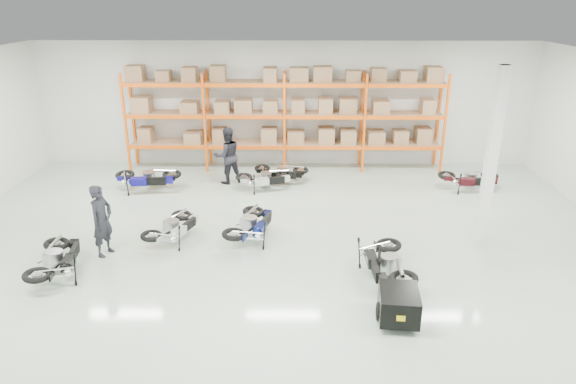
{
  "coord_description": "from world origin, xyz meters",
  "views": [
    {
      "loc": [
        0.39,
        -11.59,
        6.0
      ],
      "look_at": [
        0.2,
        1.11,
        1.1
      ],
      "focal_mm": 32.0,
      "sensor_mm": 36.0,
      "label": 1
    }
  ],
  "objects_px": {
    "moto_back_b": "(265,175)",
    "moto_back_a": "(147,174)",
    "moto_blue_centre": "(252,220)",
    "moto_black_far_left": "(57,254)",
    "trailer": "(399,304)",
    "person_back": "(227,156)",
    "moto_back_d": "(470,175)",
    "moto_silver_left": "(174,223)",
    "person_left": "(102,221)",
    "moto_touring_right": "(386,257)",
    "moto_back_c": "(280,169)"
  },
  "relations": [
    {
      "from": "moto_back_b",
      "to": "moto_back_a",
      "type": "bearing_deg",
      "value": 77.9
    },
    {
      "from": "moto_blue_centre",
      "to": "moto_black_far_left",
      "type": "relative_size",
      "value": 1.0
    },
    {
      "from": "trailer",
      "to": "moto_back_b",
      "type": "bearing_deg",
      "value": 118.22
    },
    {
      "from": "moto_back_a",
      "to": "person_back",
      "type": "xyz_separation_m",
      "value": [
        2.54,
        0.79,
        0.4
      ]
    },
    {
      "from": "moto_back_d",
      "to": "trailer",
      "type": "bearing_deg",
      "value": 153.48
    },
    {
      "from": "moto_black_far_left",
      "to": "moto_back_b",
      "type": "bearing_deg",
      "value": -136.43
    },
    {
      "from": "moto_silver_left",
      "to": "moto_back_d",
      "type": "xyz_separation_m",
      "value": [
        8.83,
        3.86,
        0.02
      ]
    },
    {
      "from": "moto_black_far_left",
      "to": "moto_silver_left",
      "type": "bearing_deg",
      "value": -149.65
    },
    {
      "from": "moto_black_far_left",
      "to": "person_left",
      "type": "xyz_separation_m",
      "value": [
        0.69,
        1.05,
        0.36
      ]
    },
    {
      "from": "moto_back_b",
      "to": "person_back",
      "type": "distance_m",
      "value": 1.51
    },
    {
      "from": "moto_back_d",
      "to": "moto_silver_left",
      "type": "bearing_deg",
      "value": 113.82
    },
    {
      "from": "moto_silver_left",
      "to": "moto_black_far_left",
      "type": "relative_size",
      "value": 0.92
    },
    {
      "from": "person_left",
      "to": "person_back",
      "type": "xyz_separation_m",
      "value": [
        2.38,
        5.2,
        0.06
      ]
    },
    {
      "from": "moto_touring_right",
      "to": "moto_blue_centre",
      "type": "bearing_deg",
      "value": 145.3
    },
    {
      "from": "moto_silver_left",
      "to": "moto_touring_right",
      "type": "height_order",
      "value": "moto_touring_right"
    },
    {
      "from": "moto_back_c",
      "to": "moto_blue_centre",
      "type": "bearing_deg",
      "value": -179.87
    },
    {
      "from": "moto_touring_right",
      "to": "moto_back_a",
      "type": "distance_m",
      "value": 8.79
    },
    {
      "from": "moto_silver_left",
      "to": "person_back",
      "type": "bearing_deg",
      "value": -79.89
    },
    {
      "from": "moto_blue_centre",
      "to": "moto_back_b",
      "type": "distance_m",
      "value": 3.69
    },
    {
      "from": "moto_silver_left",
      "to": "person_left",
      "type": "relative_size",
      "value": 0.9
    },
    {
      "from": "moto_black_far_left",
      "to": "person_back",
      "type": "bearing_deg",
      "value": -124.74
    },
    {
      "from": "moto_back_c",
      "to": "person_left",
      "type": "relative_size",
      "value": 0.89
    },
    {
      "from": "moto_black_far_left",
      "to": "moto_touring_right",
      "type": "relative_size",
      "value": 0.97
    },
    {
      "from": "moto_back_a",
      "to": "moto_blue_centre",
      "type": "bearing_deg",
      "value": -135.98
    },
    {
      "from": "moto_blue_centre",
      "to": "trailer",
      "type": "height_order",
      "value": "moto_blue_centre"
    },
    {
      "from": "moto_back_b",
      "to": "moto_blue_centre",
      "type": "bearing_deg",
      "value": 163.34
    },
    {
      "from": "trailer",
      "to": "moto_back_c",
      "type": "height_order",
      "value": "moto_back_c"
    },
    {
      "from": "trailer",
      "to": "moto_back_b",
      "type": "height_order",
      "value": "moto_back_b"
    },
    {
      "from": "moto_back_c",
      "to": "moto_back_a",
      "type": "bearing_deg",
      "value": 109.1
    },
    {
      "from": "moto_back_c",
      "to": "moto_back_d",
      "type": "relative_size",
      "value": 0.95
    },
    {
      "from": "moto_back_c",
      "to": "moto_back_b",
      "type": "bearing_deg",
      "value": 152.95
    },
    {
      "from": "person_left",
      "to": "person_back",
      "type": "relative_size",
      "value": 0.94
    },
    {
      "from": "moto_blue_centre",
      "to": "moto_back_d",
      "type": "bearing_deg",
      "value": -136.61
    },
    {
      "from": "person_left",
      "to": "moto_back_a",
      "type": "bearing_deg",
      "value": 20.88
    },
    {
      "from": "moto_silver_left",
      "to": "person_left",
      "type": "xyz_separation_m",
      "value": [
        -1.54,
        -0.75,
        0.4
      ]
    },
    {
      "from": "trailer",
      "to": "person_back",
      "type": "xyz_separation_m",
      "value": [
        -4.3,
        7.9,
        0.57
      ]
    },
    {
      "from": "moto_blue_centre",
      "to": "person_back",
      "type": "height_order",
      "value": "person_back"
    },
    {
      "from": "moto_back_a",
      "to": "moto_back_b",
      "type": "distance_m",
      "value": 3.84
    },
    {
      "from": "moto_blue_centre",
      "to": "moto_touring_right",
      "type": "relative_size",
      "value": 0.97
    },
    {
      "from": "moto_touring_right",
      "to": "person_left",
      "type": "distance_m",
      "value": 6.79
    },
    {
      "from": "moto_black_far_left",
      "to": "moto_back_a",
      "type": "height_order",
      "value": "moto_back_a"
    },
    {
      "from": "moto_back_d",
      "to": "moto_back_b",
      "type": "bearing_deg",
      "value": 90.52
    },
    {
      "from": "moto_blue_centre",
      "to": "moto_back_d",
      "type": "distance_m",
      "value": 7.77
    },
    {
      "from": "trailer",
      "to": "person_left",
      "type": "height_order",
      "value": "person_left"
    },
    {
      "from": "moto_black_far_left",
      "to": "moto_back_a",
      "type": "relative_size",
      "value": 0.96
    },
    {
      "from": "moto_touring_right",
      "to": "moto_back_d",
      "type": "relative_size",
      "value": 1.08
    },
    {
      "from": "moto_touring_right",
      "to": "moto_back_d",
      "type": "xyz_separation_m",
      "value": [
        3.68,
        5.72,
        -0.04
      ]
    },
    {
      "from": "moto_back_b",
      "to": "trailer",
      "type": "bearing_deg",
      "value": -172.16
    },
    {
      "from": "moto_back_c",
      "to": "person_back",
      "type": "relative_size",
      "value": 0.84
    },
    {
      "from": "person_back",
      "to": "moto_back_a",
      "type": "bearing_deg",
      "value": -8.8
    }
  ]
}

